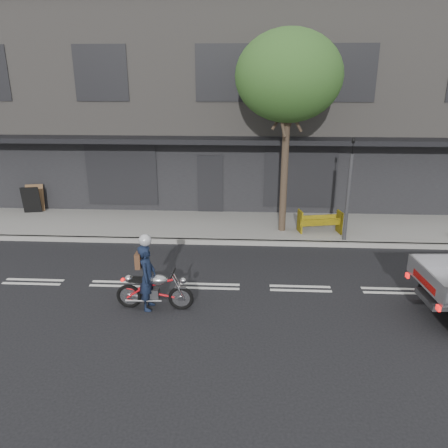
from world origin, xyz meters
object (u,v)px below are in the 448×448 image
traffic_light_pole (348,196)px  construction_barrier (321,223)px  street_tree (289,77)px  sandwich_board (31,200)px  motorcycle (154,289)px  rider (147,277)px

traffic_light_pole → construction_barrier: traffic_light_pole is taller
street_tree → traffic_light_pole: bearing=-23.0°
sandwich_board → motorcycle: bearing=-59.6°
motorcycle → construction_barrier: construction_barrier is taller
sandwich_board → traffic_light_pole: bearing=-23.3°
construction_barrier → traffic_light_pole: bearing=-32.6°
traffic_light_pole → sandwich_board: size_ratio=3.27×
motorcycle → rider: size_ratio=1.16×
street_tree → sandwich_board: 10.85m
construction_barrier → sandwich_board: 11.15m
traffic_light_pole → construction_barrier: bearing=147.4°
construction_barrier → sandwich_board: (-10.99, 1.86, 0.13)m
street_tree → traffic_light_pole: 4.23m
street_tree → rider: bearing=-123.3°
traffic_light_pole → motorcycle: traffic_light_pole is taller
construction_barrier → sandwich_board: size_ratio=1.35×
construction_barrier → street_tree: bearing=163.2°
traffic_light_pole → sandwich_board: 11.99m
traffic_light_pole → street_tree: bearing=157.0°
motorcycle → rider: 0.35m
traffic_light_pole → construction_barrier: (-0.73, 0.47, -1.10)m
rider → traffic_light_pole: bearing=-49.2°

